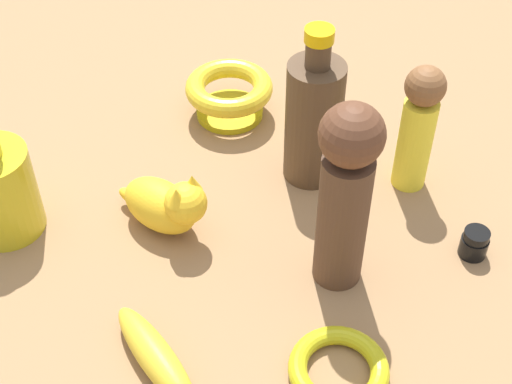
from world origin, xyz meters
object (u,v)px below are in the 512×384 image
cat_figurine (166,204)px  bottle_tall (314,118)px  bangle (339,369)px  person_figure_child (345,192)px  banana (156,357)px  bowl (229,92)px  nail_polish_jar (474,243)px  person_figure_adult (418,125)px

cat_figurine → bottle_tall: size_ratio=0.62×
bangle → cat_figurine: bearing=95.2°
person_figure_child → banana: person_figure_child is taller
bowl → bangle: 0.47m
nail_polish_jar → bottle_tall: (-0.06, 0.24, 0.08)m
banana → bottle_tall: (0.34, 0.14, 0.08)m
person_figure_child → cat_figurine: bearing=122.8°
person_figure_child → banana: size_ratio=1.61×
nail_polish_jar → bottle_tall: bearing=104.8°
nail_polish_jar → banana: (-0.40, 0.10, -0.00)m
person_figure_child → bottle_tall: 0.19m
bowl → person_figure_child: bearing=-103.6°
banana → person_figure_child: bearing=87.9°
bottle_tall → person_figure_adult: bearing=-45.6°
person_figure_child → cat_figurine: person_figure_child is taller
cat_figurine → bottle_tall: 0.22m
nail_polish_jar → bottle_tall: bottle_tall is taller
person_figure_child → banana: 0.27m
person_figure_child → cat_figurine: size_ratio=1.78×
bowl → bottle_tall: size_ratio=0.57×
person_figure_adult → nail_polish_jar: (-0.03, -0.14, -0.08)m
bangle → banana: 0.20m
person_figure_adult → cat_figurine: bearing=157.9°
bangle → banana: (-0.15, 0.13, 0.01)m
bowl → cat_figurine: (-0.20, -0.14, 0.00)m
person_figure_child → nail_polish_jar: person_figure_child is taller
person_figure_adult → bottle_tall: bearing=134.4°
nail_polish_jar → bangle: (-0.25, -0.03, -0.01)m
nail_polish_jar → bangle: bearing=-173.2°
cat_figurine → bowl: bearing=35.6°
cat_figurine → nail_polish_jar: bearing=-44.0°
banana → nail_polish_jar: bearing=78.5°
bangle → bottle_tall: bottle_tall is taller
person_figure_child → person_figure_adult: person_figure_child is taller
bowl → cat_figurine: cat_figurine is taller
bowl → bottle_tall: bottle_tall is taller
bowl → bottle_tall: 0.18m
bangle → bottle_tall: (0.19, 0.27, 0.08)m
person_figure_child → nail_polish_jar: 0.21m
person_figure_child → banana: (-0.24, 0.02, -0.12)m
banana → bangle: bearing=52.0°
bowl → banana: 0.45m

